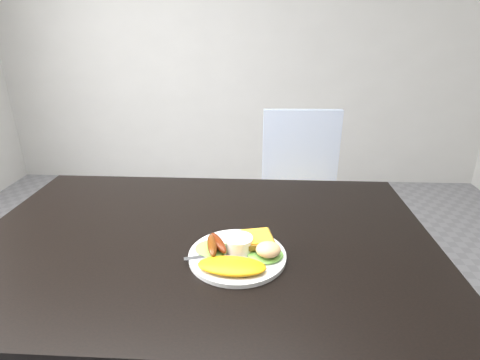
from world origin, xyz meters
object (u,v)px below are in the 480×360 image
object	(u,v)px
dining_chair	(301,210)
plate	(237,256)
dining_table	(204,242)
person	(260,186)

from	to	relation	value
dining_chair	plate	bearing A→B (deg)	-108.60
dining_table	dining_chair	xyz separation A→B (m)	(0.35, 0.75, -0.28)
plate	dining_chair	bearing A→B (deg)	73.50
person	dining_chair	bearing A→B (deg)	-123.22
person	plate	distance (m)	0.69
dining_chair	person	xyz separation A→B (m)	(-0.20, -0.17, 0.20)
dining_table	plate	xyz separation A→B (m)	(0.09, -0.10, 0.03)
dining_chair	person	distance (m)	0.33
person	dining_table	bearing A→B (deg)	91.82
dining_table	person	world-z (taller)	person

